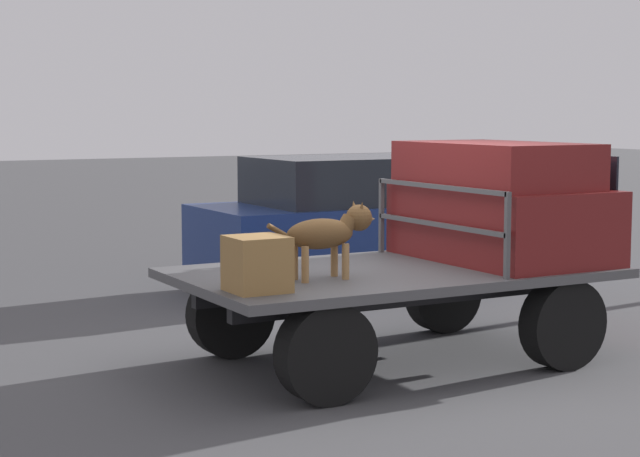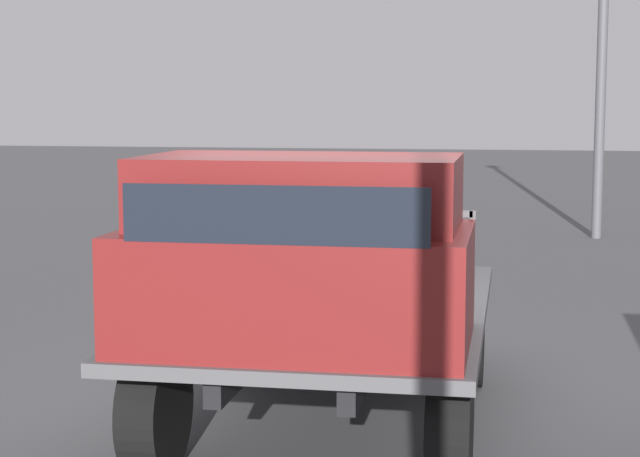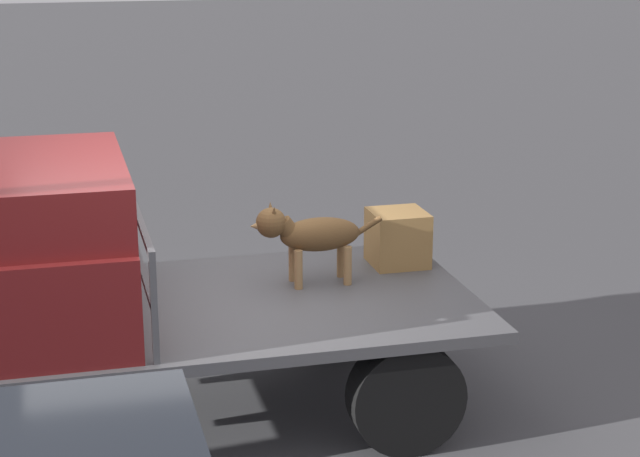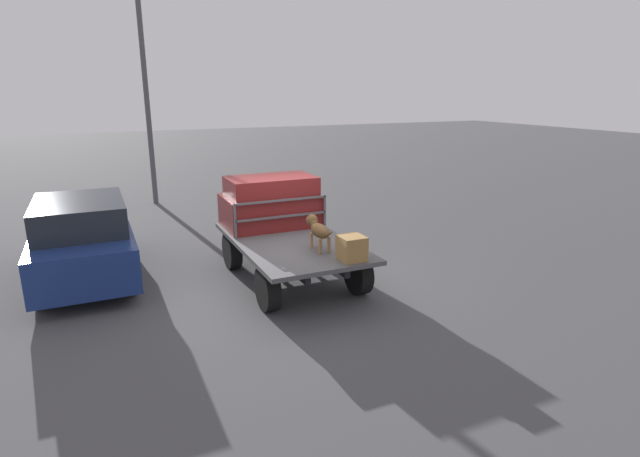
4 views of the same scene
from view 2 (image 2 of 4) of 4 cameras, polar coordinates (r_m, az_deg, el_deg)
name	(u,v)px [view 2 (image 2 of 4)]	position (r m, az deg, el deg)	size (l,w,h in m)	color
ground_plane	(332,422)	(7.47, 0.65, -10.30)	(80.00, 80.00, 0.00)	#474749
flatbed_truck	(332,337)	(7.31, 0.65, -5.82)	(3.69, 2.06, 0.83)	black
truck_cab	(299,255)	(6.08, -1.14, -1.42)	(1.26, 1.94, 1.06)	maroon
truck_headboard	(320,244)	(6.73, -0.01, -0.85)	(0.04, 1.94, 0.71)	#4C4C4F
dog	(318,234)	(7.98, -0.12, -0.31)	(0.98, 0.25, 0.62)	#9E7547
cargo_crate	(302,242)	(8.82, -0.98, -0.74)	(0.42, 0.42, 0.42)	olive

